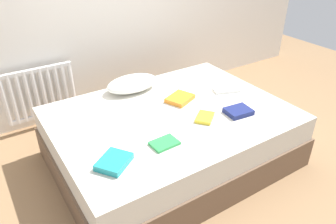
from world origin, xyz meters
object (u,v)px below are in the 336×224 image
at_px(radiator, 40,93).
at_px(pillow, 132,84).
at_px(textbook_green, 164,143).
at_px(textbook_white, 226,90).
at_px(textbook_navy, 238,111).
at_px(bed, 171,137).
at_px(textbook_teal, 114,162).
at_px(textbook_orange, 180,98).
at_px(textbook_yellow, 205,117).

distance_m(radiator, pillow, 0.99).
distance_m(pillow, textbook_green, 0.95).
xyz_separation_m(textbook_white, textbook_navy, (-0.21, -0.38, 0.01)).
bearing_deg(bed, textbook_green, -129.54).
xyz_separation_m(radiator, textbook_teal, (0.11, -1.57, 0.13)).
distance_m(textbook_navy, textbook_teal, 1.17).
height_order(radiator, pillow, radiator).
distance_m(textbook_orange, textbook_teal, 1.02).
bearing_deg(textbook_teal, textbook_navy, -32.81).
bearing_deg(textbook_green, bed, 47.92).
height_order(radiator, textbook_orange, radiator).
relative_size(bed, textbook_orange, 8.37).
relative_size(bed, textbook_yellow, 10.76).
bearing_deg(textbook_teal, textbook_green, -33.57).
distance_m(textbook_white, textbook_teal, 1.44).
distance_m(radiator, textbook_green, 1.65).
height_order(textbook_green, textbook_navy, textbook_navy).
xyz_separation_m(pillow, textbook_white, (0.75, -0.50, -0.06)).
distance_m(pillow, textbook_orange, 0.50).
bearing_deg(pillow, textbook_white, -33.86).
bearing_deg(textbook_green, textbook_teal, 178.92).
bearing_deg(textbook_white, pillow, 166.15).
xyz_separation_m(pillow, textbook_orange, (0.27, -0.42, -0.05)).
height_order(textbook_green, textbook_teal, textbook_teal).
bearing_deg(textbook_white, textbook_navy, -98.40).
bearing_deg(textbook_orange, radiator, 110.57).
relative_size(textbook_white, textbook_yellow, 1.34).
bearing_deg(radiator, textbook_yellow, -55.46).
relative_size(bed, radiator, 2.81).
bearing_deg(textbook_white, textbook_yellow, -129.37).
distance_m(bed, textbook_yellow, 0.40).
bearing_deg(textbook_yellow, bed, 87.23).
relative_size(pillow, textbook_orange, 2.14).
bearing_deg(textbook_green, textbook_orange, 43.28).
relative_size(textbook_navy, textbook_teal, 0.94).
xyz_separation_m(textbook_green, textbook_navy, (0.77, 0.04, 0.01)).
bearing_deg(textbook_green, radiator, 105.88).
xyz_separation_m(bed, textbook_white, (0.67, 0.06, 0.26)).
bearing_deg(pillow, textbook_green, -103.35).
height_order(textbook_white, textbook_orange, textbook_orange).
distance_m(textbook_yellow, textbook_teal, 0.89).
xyz_separation_m(radiator, textbook_navy, (1.28, -1.52, 0.12)).
distance_m(textbook_green, textbook_teal, 0.41).
height_order(radiator, textbook_yellow, radiator).
relative_size(radiator, textbook_navy, 3.34).
xyz_separation_m(radiator, textbook_yellow, (0.99, -1.44, 0.12)).
height_order(bed, pillow, pillow).
bearing_deg(textbook_white, radiator, 162.47).
distance_m(radiator, textbook_white, 1.88).
relative_size(bed, textbook_green, 10.07).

